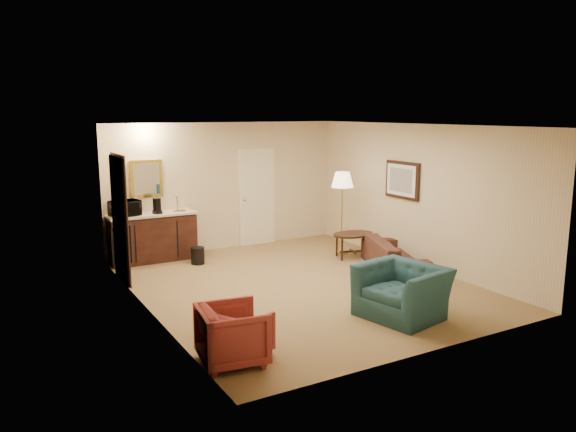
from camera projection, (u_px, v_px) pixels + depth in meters
name	position (u px, v px, depth m)	size (l,w,h in m)	color
ground	(300.00, 285.00, 9.24)	(6.00, 6.00, 0.00)	olive
room_walls	(272.00, 177.00, 9.54)	(5.02, 6.01, 2.61)	beige
wetbar_cabinet	(153.00, 237.00, 10.68)	(1.64, 0.58, 0.92)	#3B1C12
sofa	(394.00, 250.00, 10.08)	(1.86, 0.54, 0.73)	black
teal_armchair	(402.00, 283.00, 7.75)	(1.11, 0.72, 0.97)	#1C4046
rose_chair_near	(241.00, 332.00, 6.51)	(0.58, 0.54, 0.60)	#973331
rose_chair_far	(232.00, 332.00, 6.32)	(0.72, 0.68, 0.74)	#973331
coffee_table	(353.00, 245.00, 10.93)	(0.85, 0.57, 0.49)	black
floor_lamp	(342.00, 213.00, 11.16)	(0.44, 0.44, 1.65)	gold
waste_bin	(198.00, 256.00, 10.49)	(0.26, 0.26, 0.32)	black
microwave	(125.00, 207.00, 10.30)	(0.52, 0.29, 0.35)	black
coffee_maker	(157.00, 206.00, 10.54)	(0.16, 0.16, 0.29)	black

